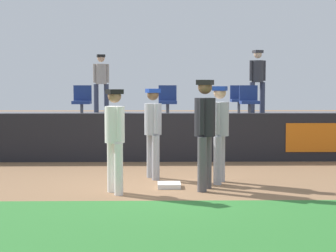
{
  "coord_description": "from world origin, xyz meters",
  "views": [
    {
      "loc": [
        -0.24,
        -9.57,
        1.77
      ],
      "look_at": [
        -0.04,
        0.89,
        1.0
      ],
      "focal_mm": 58.81,
      "sensor_mm": 36.0,
      "label": 1
    }
  ],
  "objects_px": {
    "seat_back_right": "(239,98)",
    "seat_front_center": "(168,100)",
    "spectator_hooded": "(258,77)",
    "spectator_capped": "(101,79)",
    "player_umpire": "(205,127)",
    "seat_front_left": "(82,100)",
    "player_coach_visitor": "(220,127)",
    "first_base": "(169,185)",
    "seat_front_right": "(249,99)",
    "player_runner_visitor": "(153,127)",
    "player_fielder_home": "(115,134)",
    "seat_back_center": "(167,98)"
  },
  "relations": [
    {
      "from": "player_fielder_home",
      "to": "spectator_hooded",
      "type": "relative_size",
      "value": 0.9
    },
    {
      "from": "seat_back_right",
      "to": "seat_front_center",
      "type": "relative_size",
      "value": 1.0
    },
    {
      "from": "player_runner_visitor",
      "to": "spectator_capped",
      "type": "relative_size",
      "value": 0.96
    },
    {
      "from": "player_fielder_home",
      "to": "seat_front_center",
      "type": "distance_m",
      "value": 5.39
    },
    {
      "from": "seat_front_right",
      "to": "seat_back_center",
      "type": "height_order",
      "value": "same"
    },
    {
      "from": "player_umpire",
      "to": "seat_back_right",
      "type": "height_order",
      "value": "player_umpire"
    },
    {
      "from": "first_base",
      "to": "player_runner_visitor",
      "type": "height_order",
      "value": "player_runner_visitor"
    },
    {
      "from": "player_fielder_home",
      "to": "seat_front_center",
      "type": "relative_size",
      "value": 2.04
    },
    {
      "from": "first_base",
      "to": "player_coach_visitor",
      "type": "relative_size",
      "value": 0.23
    },
    {
      "from": "seat_front_left",
      "to": "spectator_hooded",
      "type": "distance_m",
      "value": 5.56
    },
    {
      "from": "player_coach_visitor",
      "to": "seat_front_center",
      "type": "height_order",
      "value": "seat_front_center"
    },
    {
      "from": "player_fielder_home",
      "to": "spectator_capped",
      "type": "relative_size",
      "value": 0.96
    },
    {
      "from": "first_base",
      "to": "seat_front_center",
      "type": "relative_size",
      "value": 0.48
    },
    {
      "from": "player_runner_visitor",
      "to": "spectator_hooded",
      "type": "distance_m",
      "value": 7.08
    },
    {
      "from": "seat_front_center",
      "to": "seat_front_left",
      "type": "height_order",
      "value": "same"
    },
    {
      "from": "seat_back_center",
      "to": "seat_front_center",
      "type": "bearing_deg",
      "value": -90.76
    },
    {
      "from": "first_base",
      "to": "seat_front_right",
      "type": "bearing_deg",
      "value": 65.46
    },
    {
      "from": "player_runner_visitor",
      "to": "seat_front_right",
      "type": "distance_m",
      "value": 4.61
    },
    {
      "from": "player_umpire",
      "to": "spectator_hooded",
      "type": "distance_m",
      "value": 7.8
    },
    {
      "from": "player_fielder_home",
      "to": "player_runner_visitor",
      "type": "distance_m",
      "value": 1.54
    },
    {
      "from": "seat_back_center",
      "to": "seat_front_left",
      "type": "height_order",
      "value": "same"
    },
    {
      "from": "player_fielder_home",
      "to": "seat_back_center",
      "type": "height_order",
      "value": "seat_back_center"
    },
    {
      "from": "player_fielder_home",
      "to": "spectator_capped",
      "type": "distance_m",
      "value": 8.27
    },
    {
      "from": "player_umpire",
      "to": "seat_front_center",
      "type": "bearing_deg",
      "value": -154.49
    },
    {
      "from": "player_fielder_home",
      "to": "player_runner_visitor",
      "type": "relative_size",
      "value": 1.0
    },
    {
      "from": "player_coach_visitor",
      "to": "seat_front_center",
      "type": "distance_m",
      "value": 4.46
    },
    {
      "from": "player_umpire",
      "to": "seat_back_right",
      "type": "bearing_deg",
      "value": -173.59
    },
    {
      "from": "player_runner_visitor",
      "to": "seat_front_right",
      "type": "relative_size",
      "value": 2.04
    },
    {
      "from": "player_umpire",
      "to": "seat_front_left",
      "type": "relative_size",
      "value": 2.22
    },
    {
      "from": "player_runner_visitor",
      "to": "spectator_hooded",
      "type": "xyz_separation_m",
      "value": [
        3.12,
        6.27,
        1.05
      ]
    },
    {
      "from": "player_coach_visitor",
      "to": "player_umpire",
      "type": "xyz_separation_m",
      "value": [
        -0.32,
        -0.65,
        0.06
      ]
    },
    {
      "from": "seat_front_center",
      "to": "seat_back_center",
      "type": "bearing_deg",
      "value": 89.24
    },
    {
      "from": "seat_back_right",
      "to": "seat_back_center",
      "type": "height_order",
      "value": "same"
    },
    {
      "from": "player_umpire",
      "to": "spectator_capped",
      "type": "bearing_deg",
      "value": -142.7
    },
    {
      "from": "seat_front_left",
      "to": "player_fielder_home",
      "type": "bearing_deg",
      "value": -76.67
    },
    {
      "from": "player_fielder_home",
      "to": "spectator_hooded",
      "type": "height_order",
      "value": "spectator_hooded"
    },
    {
      "from": "player_umpire",
      "to": "spectator_capped",
      "type": "xyz_separation_m",
      "value": [
        -2.54,
        7.87,
        0.89
      ]
    },
    {
      "from": "first_base",
      "to": "spectator_hooded",
      "type": "relative_size",
      "value": 0.21
    },
    {
      "from": "player_fielder_home",
      "to": "player_umpire",
      "type": "relative_size",
      "value": 0.92
    },
    {
      "from": "player_coach_visitor",
      "to": "spectator_capped",
      "type": "xyz_separation_m",
      "value": [
        -2.87,
        7.22,
        0.96
      ]
    },
    {
      "from": "seat_back_right",
      "to": "seat_back_center",
      "type": "bearing_deg",
      "value": -180.0
    },
    {
      "from": "seat_front_right",
      "to": "player_coach_visitor",
      "type": "bearing_deg",
      "value": -106.09
    },
    {
      "from": "spectator_hooded",
      "to": "spectator_capped",
      "type": "height_order",
      "value": "spectator_hooded"
    },
    {
      "from": "player_runner_visitor",
      "to": "spectator_capped",
      "type": "height_order",
      "value": "spectator_capped"
    },
    {
      "from": "player_umpire",
      "to": "player_runner_visitor",
      "type": "bearing_deg",
      "value": -122.91
    },
    {
      "from": "player_coach_visitor",
      "to": "player_umpire",
      "type": "bearing_deg",
      "value": -8.39
    },
    {
      "from": "player_fielder_home",
      "to": "seat_front_right",
      "type": "distance_m",
      "value": 6.13
    },
    {
      "from": "seat_front_right",
      "to": "player_fielder_home",
      "type": "bearing_deg",
      "value": -120.22
    },
    {
      "from": "first_base",
      "to": "seat_front_center",
      "type": "bearing_deg",
      "value": 89.26
    },
    {
      "from": "seat_back_right",
      "to": "player_fielder_home",
      "type": "bearing_deg",
      "value": -113.42
    }
  ]
}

